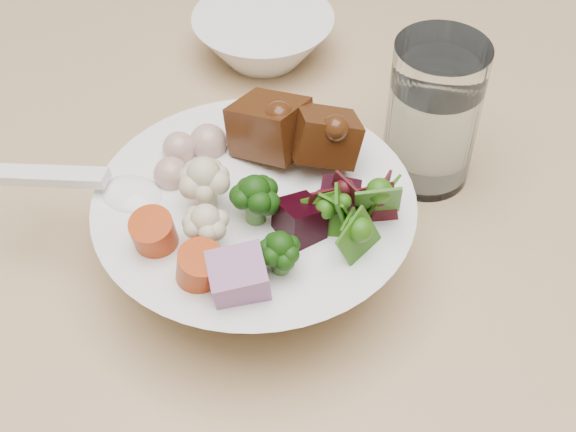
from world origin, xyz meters
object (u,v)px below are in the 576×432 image
(dining_table, at_px, (504,370))
(side_bowl, at_px, (263,37))
(food_bowl, at_px, (259,226))
(water_glass, at_px, (432,119))

(dining_table, xyz_separation_m, side_bowl, (-0.31, 0.17, 0.11))
(dining_table, bearing_deg, side_bowl, 160.89)
(food_bowl, relative_size, water_glass, 1.82)
(food_bowl, distance_m, side_bowl, 0.26)
(water_glass, distance_m, side_bowl, 0.21)
(dining_table, height_order, water_glass, water_glass)
(food_bowl, bearing_deg, water_glass, 64.40)
(dining_table, distance_m, water_glass, 0.20)
(dining_table, height_order, food_bowl, food_bowl)
(food_bowl, bearing_deg, side_bowl, 118.83)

